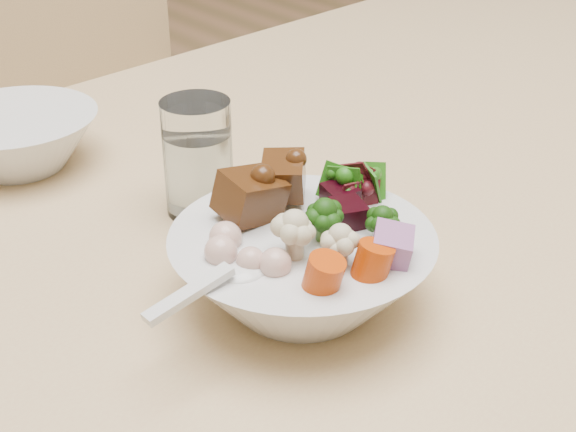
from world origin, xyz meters
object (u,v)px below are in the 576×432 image
(dining_table, at_px, (376,214))
(side_bowl, at_px, (17,141))
(chair_far, at_px, (86,82))
(water_glass, at_px, (198,162))
(food_bowl, at_px, (302,262))

(dining_table, relative_size, side_bowl, 9.30)
(chair_far, relative_size, side_bowl, 5.98)
(dining_table, height_order, water_glass, water_glass)
(chair_far, xyz_separation_m, food_bowl, (-0.24, -0.85, 0.16))
(chair_far, bearing_deg, water_glass, -104.40)
(dining_table, relative_size, food_bowl, 7.84)
(dining_table, distance_m, food_bowl, 0.28)
(dining_table, distance_m, side_bowl, 0.37)
(dining_table, xyz_separation_m, water_glass, (-0.20, 0.02, 0.12))
(water_glass, bearing_deg, side_bowl, 115.04)
(dining_table, bearing_deg, side_bowl, 138.06)
(water_glass, height_order, side_bowl, water_glass)
(food_bowl, bearing_deg, dining_table, 32.34)
(food_bowl, height_order, side_bowl, food_bowl)
(chair_far, relative_size, food_bowl, 5.04)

